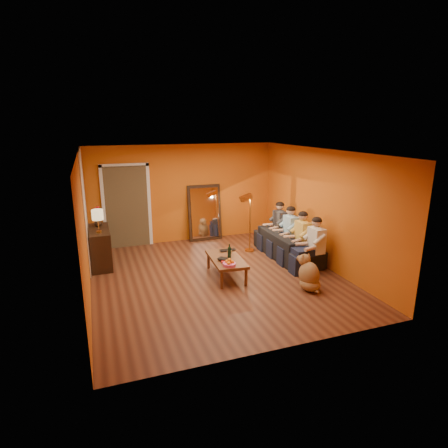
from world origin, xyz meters
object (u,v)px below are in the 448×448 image
object	(u,v)px
sideboard	(100,247)
tumbler	(230,253)
floor_lamp	(250,224)
person_mid_right	(291,231)
laptop	(228,251)
sofa	(287,245)
person_far_right	(280,225)
wine_bottle	(229,251)
mirror_frame	(205,213)
table_lamp	(98,221)
coffee_table	(226,267)
dog	(309,272)
person_far_left	(316,245)
person_mid_left	(303,237)
vase	(98,222)

from	to	relation	value
sideboard	tumbler	world-z (taller)	sideboard
sideboard	floor_lamp	xyz separation A→B (m)	(3.56, -0.26, 0.29)
floor_lamp	sideboard	bearing A→B (deg)	179.65
person_mid_right	laptop	xyz separation A→B (m)	(-1.74, -0.38, -0.18)
sofa	floor_lamp	world-z (taller)	floor_lamp
tumbler	laptop	world-z (taller)	tumbler
person_far_right	wine_bottle	bearing A→B (deg)	-144.53
mirror_frame	table_lamp	xyz separation A→B (m)	(-2.79, -1.38, 0.34)
table_lamp	person_far_right	size ratio (longest dim) A/B	0.42
coffee_table	person_far_right	bearing A→B (deg)	37.47
person_far_right	laptop	distance (m)	1.98
person_far_right	tumbler	xyz separation A→B (m)	(-1.80, -1.16, -0.14)
mirror_frame	dog	size ratio (longest dim) A/B	2.15
mirror_frame	person_far_left	distance (m)	3.42
table_lamp	sideboard	bearing A→B (deg)	90.00
person_mid_left	tumbler	world-z (taller)	person_mid_left
wine_bottle	table_lamp	bearing A→B (deg)	151.90
person_mid_left	laptop	world-z (taller)	person_mid_left
person_mid_left	person_mid_right	bearing A→B (deg)	90.00
table_lamp	wine_bottle	size ratio (longest dim) A/B	1.65
sideboard	person_mid_right	distance (m)	4.46
floor_lamp	tumbler	size ratio (longest dim) A/B	13.78
floor_lamp	person_mid_left	world-z (taller)	floor_lamp
table_lamp	vase	bearing A→B (deg)	90.00
sideboard	person_mid_right	bearing A→B (deg)	-11.02
person_mid_right	vase	world-z (taller)	person_mid_right
sofa	wine_bottle	bearing A→B (deg)	111.43
sideboard	person_mid_right	world-z (taller)	person_mid_right
coffee_table	person_mid_left	xyz separation A→B (m)	(1.92, 0.18, 0.40)
vase	coffee_table	bearing A→B (deg)	-36.84
laptop	vase	xyz separation A→B (m)	(-2.63, 1.48, 0.51)
person_far_left	wine_bottle	size ratio (longest dim) A/B	3.94
vase	person_far_left	bearing A→B (deg)	-26.73
dog	wine_bottle	bearing A→B (deg)	121.58
floor_lamp	vase	world-z (taller)	floor_lamp
mirror_frame	sideboard	bearing A→B (deg)	-158.84
person_far_left	wine_bottle	xyz separation A→B (m)	(-1.87, 0.32, -0.03)
sideboard	person_mid_right	size ratio (longest dim) A/B	0.97
coffee_table	tumbler	xyz separation A→B (m)	(0.12, 0.12, 0.26)
floor_lamp	person_far_right	bearing A→B (deg)	0.67
person_far_left	floor_lamp	bearing A→B (deg)	115.58
coffee_table	tumbler	world-z (taller)	tumbler
coffee_table	person_far_left	distance (m)	2.00
person_mid_left	person_mid_right	size ratio (longest dim) A/B	1.00
sofa	dog	bearing A→B (deg)	164.35
person_far_left	person_far_right	bearing A→B (deg)	90.00
mirror_frame	tumbler	world-z (taller)	mirror_frame
coffee_table	laptop	world-z (taller)	laptop
floor_lamp	laptop	xyz separation A→B (m)	(-0.93, -0.98, -0.29)
person_far_right	tumbler	distance (m)	2.15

